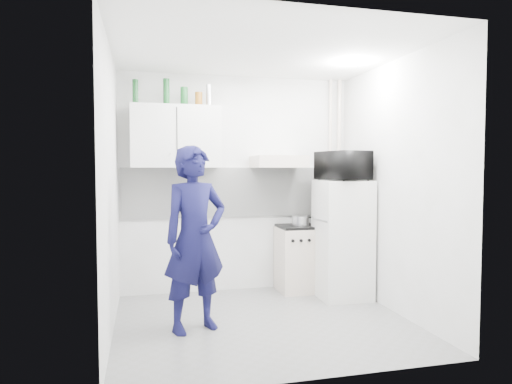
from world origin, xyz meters
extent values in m
plane|color=slate|center=(0.00, 0.00, 0.00)|extent=(2.80, 2.80, 0.00)
plane|color=white|center=(0.00, 0.00, 2.60)|extent=(2.80, 2.80, 0.00)
plane|color=white|center=(0.00, 1.25, 1.30)|extent=(2.80, 0.00, 2.80)
plane|color=white|center=(-1.40, 0.00, 1.30)|extent=(0.00, 2.60, 2.60)
plane|color=white|center=(1.40, 0.00, 1.30)|extent=(0.00, 2.60, 2.60)
imported|color=#0F0F36|center=(-0.66, -0.05, 0.85)|extent=(0.72, 0.60, 1.70)
cube|color=beige|center=(0.70, 1.00, 0.39)|extent=(0.48, 0.48, 0.77)
cube|color=white|center=(1.10, 0.61, 0.68)|extent=(0.58, 0.58, 1.35)
cube|color=black|center=(0.70, 1.00, 0.79)|extent=(0.46, 0.46, 0.03)
cylinder|color=silver|center=(0.73, 1.02, 0.86)|extent=(0.20, 0.20, 0.11)
imported|color=black|center=(1.10, 0.61, 1.52)|extent=(0.67, 0.52, 0.33)
cylinder|color=#144C1E|center=(-1.19, 1.07, 2.34)|extent=(0.06, 0.06, 0.27)
cylinder|color=#144C1E|center=(-0.85, 1.07, 2.35)|extent=(0.07, 0.07, 0.30)
cylinder|color=#144C1E|center=(-0.65, 1.07, 2.31)|extent=(0.09, 0.09, 0.21)
cylinder|color=brown|center=(-0.49, 1.07, 2.28)|extent=(0.09, 0.09, 0.16)
cylinder|color=silver|center=(-0.37, 1.07, 2.33)|extent=(0.06, 0.06, 0.25)
cube|color=white|center=(-0.75, 1.07, 1.85)|extent=(1.00, 0.35, 0.70)
cube|color=beige|center=(0.45, 1.00, 1.57)|extent=(0.60, 0.50, 0.14)
cube|color=white|center=(0.00, 1.24, 1.20)|extent=(2.74, 0.03, 0.60)
cylinder|color=beige|center=(1.30, 1.17, 1.30)|extent=(0.05, 0.05, 2.60)
cylinder|color=beige|center=(1.18, 1.17, 1.30)|extent=(0.04, 0.04, 2.60)
cylinder|color=white|center=(1.00, 0.20, 2.57)|extent=(0.10, 0.10, 0.02)
camera|label=1|loc=(-1.12, -4.20, 1.49)|focal=32.00mm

